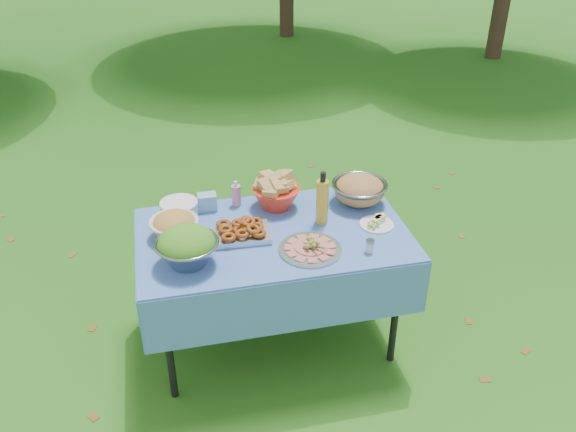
% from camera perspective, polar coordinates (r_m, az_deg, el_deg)
% --- Properties ---
extents(ground, '(80.00, 80.00, 0.00)m').
position_cam_1_polar(ground, '(3.77, -1.25, -11.37)').
color(ground, '#0E3E0B').
rests_on(ground, ground).
extents(picnic_table, '(1.46, 0.86, 0.76)m').
position_cam_1_polar(picnic_table, '(3.52, -1.32, -6.80)').
color(picnic_table, '#82B3FB').
rests_on(picnic_table, ground).
extents(salad_bowl, '(0.37, 0.37, 0.21)m').
position_cam_1_polar(salad_bowl, '(3.05, -9.44, -2.84)').
color(salad_bowl, gray).
rests_on(salad_bowl, picnic_table).
extents(pasta_bowl_white, '(0.27, 0.27, 0.14)m').
position_cam_1_polar(pasta_bowl_white, '(3.29, -10.61, -0.81)').
color(pasta_bowl_white, silver).
rests_on(pasta_bowl_white, picnic_table).
extents(plate_stack, '(0.25, 0.25, 0.08)m').
position_cam_1_polar(plate_stack, '(3.51, -10.14, 0.73)').
color(plate_stack, silver).
rests_on(plate_stack, picnic_table).
extents(wipes_box, '(0.11, 0.08, 0.10)m').
position_cam_1_polar(wipes_box, '(3.53, -7.57, 1.32)').
color(wipes_box, '#89B0DA').
rests_on(wipes_box, picnic_table).
extents(sanitizer_bottle, '(0.06, 0.06, 0.15)m').
position_cam_1_polar(sanitizer_bottle, '(3.54, -4.87, 2.14)').
color(sanitizer_bottle, pink).
rests_on(sanitizer_bottle, picnic_table).
extents(bread_bowl, '(0.33, 0.33, 0.19)m').
position_cam_1_polar(bread_bowl, '(3.50, -1.12, 2.26)').
color(bread_bowl, red).
rests_on(bread_bowl, picnic_table).
extents(pasta_bowl_steel, '(0.39, 0.39, 0.17)m').
position_cam_1_polar(pasta_bowl_steel, '(3.57, 6.70, 2.49)').
color(pasta_bowl_steel, gray).
rests_on(pasta_bowl_steel, picnic_table).
extents(fried_tray, '(0.31, 0.22, 0.07)m').
position_cam_1_polar(fried_tray, '(3.26, -4.34, -1.45)').
color(fried_tray, silver).
rests_on(fried_tray, picnic_table).
extents(charcuterie_platter, '(0.39, 0.39, 0.08)m').
position_cam_1_polar(charcuterie_platter, '(3.15, 2.10, -2.67)').
color(charcuterie_platter, '#B8BDC1').
rests_on(charcuterie_platter, picnic_table).
extents(oil_bottle, '(0.08, 0.08, 0.31)m').
position_cam_1_polar(oil_bottle, '(3.33, 3.23, 1.72)').
color(oil_bottle, gold).
rests_on(oil_bottle, picnic_table).
extents(cheese_plate, '(0.21, 0.21, 0.05)m').
position_cam_1_polar(cheese_plate, '(3.39, 8.33, -0.47)').
color(cheese_plate, silver).
rests_on(cheese_plate, picnic_table).
extents(shaker, '(0.05, 0.05, 0.07)m').
position_cam_1_polar(shaker, '(3.16, 7.67, -2.81)').
color(shaker, silver).
rests_on(shaker, picnic_table).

